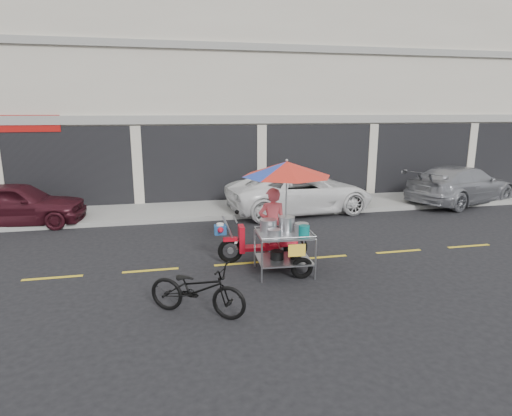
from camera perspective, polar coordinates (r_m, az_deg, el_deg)
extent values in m
plane|color=black|center=(10.39, 8.88, -6.52)|extent=(90.00, 90.00, 0.00)
cube|color=gray|center=(15.43, 1.55, 0.36)|extent=(45.00, 3.00, 0.15)
cube|color=beige|center=(19.95, -1.94, 14.57)|extent=(36.00, 8.00, 8.00)
cube|color=black|center=(16.12, 0.75, 5.88)|extent=(35.28, 0.06, 2.90)
cube|color=gray|center=(15.98, 0.78, 11.75)|extent=(36.00, 0.12, 0.30)
cube|color=gray|center=(16.12, 0.81, 20.66)|extent=(36.00, 0.12, 0.25)
cube|color=white|center=(26.80, 29.94, 15.07)|extent=(8.00, 7.00, 10.40)
cube|color=gold|center=(10.39, 8.88, -6.50)|extent=(42.00, 0.10, 0.01)
imported|color=#3D111B|center=(14.75, -29.38, 0.47)|extent=(4.05, 1.83, 1.35)
imported|color=white|center=(14.68, 5.96, 2.14)|extent=(5.27, 2.89, 1.40)
imported|color=#999BA1|center=(17.76, 25.69, 2.82)|extent=(5.24, 3.51, 1.41)
imported|color=black|center=(7.46, -7.85, -10.66)|extent=(1.84, 1.42, 0.93)
torus|color=black|center=(9.86, -3.43, -5.71)|extent=(0.59, 0.15, 0.58)
torus|color=black|center=(10.11, 5.27, -5.26)|extent=(0.59, 0.15, 0.58)
cylinder|color=#9EA0A5|center=(9.86, -3.43, -5.71)|extent=(0.15, 0.07, 0.14)
cylinder|color=#9EA0A5|center=(10.11, 5.27, -5.26)|extent=(0.15, 0.07, 0.14)
cube|color=red|center=(9.77, -3.45, -4.18)|extent=(0.33, 0.14, 0.08)
cylinder|color=#9EA0A5|center=(9.73, -3.47, -3.31)|extent=(0.37, 0.07, 0.82)
cube|color=red|center=(9.80, -1.97, -4.11)|extent=(0.14, 0.35, 0.61)
cube|color=red|center=(9.94, 0.69, -5.29)|extent=(0.83, 0.33, 0.08)
cube|color=red|center=(9.95, 3.31, -3.86)|extent=(0.78, 0.31, 0.41)
cube|color=black|center=(9.86, 2.74, -2.59)|extent=(0.68, 0.28, 0.10)
cylinder|color=#9EA0A5|center=(9.66, -2.77, -1.54)|extent=(0.07, 0.56, 0.04)
sphere|color=black|center=(9.84, -2.55, -0.54)|extent=(0.10, 0.10, 0.10)
cylinder|color=white|center=(9.81, -2.73, -4.55)|extent=(0.13, 0.13, 0.05)
cube|color=navy|center=(9.69, -4.80, -2.90)|extent=(0.28, 0.24, 0.20)
cylinder|color=white|center=(9.66, -4.81, -2.20)|extent=(0.17, 0.17, 0.05)
cone|color=red|center=(9.52, -4.72, -3.07)|extent=(0.20, 0.23, 0.18)
torus|color=black|center=(9.03, 6.16, -7.97)|extent=(0.47, 0.13, 0.47)
cylinder|color=#9EA0A5|center=(8.68, 0.78, -7.29)|extent=(0.04, 0.04, 0.87)
cylinder|color=#9EA0A5|center=(9.54, -0.16, -5.40)|extent=(0.04, 0.04, 0.87)
cylinder|color=#9EA0A5|center=(8.93, 7.95, -6.83)|extent=(0.04, 0.04, 0.87)
cylinder|color=#9EA0A5|center=(9.76, 6.39, -5.04)|extent=(0.04, 0.04, 0.87)
cube|color=#9EA0A5|center=(9.25, 3.75, -6.85)|extent=(1.17, 0.98, 0.03)
cube|color=#9EA0A5|center=(9.08, 3.80, -3.52)|extent=(1.17, 0.98, 0.04)
cylinder|color=#9EA0A5|center=(8.63, 4.48, -3.98)|extent=(1.12, 0.09, 0.02)
cylinder|color=#9EA0A5|center=(9.49, 3.19, -2.39)|extent=(1.12, 0.09, 0.02)
cylinder|color=#9EA0A5|center=(8.96, 0.29, -3.31)|extent=(0.08, 0.92, 0.02)
cylinder|color=#9EA0A5|center=(9.20, 7.22, -2.97)|extent=(0.08, 0.92, 0.02)
cylinder|color=#9EA0A5|center=(9.67, 3.14, -5.95)|extent=(0.09, 0.77, 0.04)
cylinder|color=#9EA0A5|center=(9.52, 3.18, -3.04)|extent=(0.09, 0.77, 0.04)
cube|color=yellow|center=(8.72, 5.48, -5.65)|extent=(0.36, 0.04, 0.26)
cylinder|color=#B7B7BC|center=(9.17, 1.66, -2.40)|extent=(0.38, 0.38, 0.24)
cylinder|color=#B7B7BC|center=(9.27, 4.12, -2.13)|extent=(0.36, 0.36, 0.29)
cylinder|color=#B7B7BC|center=(9.19, 6.10, -2.67)|extent=(0.30, 0.30, 0.17)
cylinder|color=#B7B7BC|center=(8.83, 2.45, -3.39)|extent=(0.30, 0.30, 0.13)
cylinder|color=#096C6A|center=(8.89, 6.42, -3.04)|extent=(0.24, 0.24, 0.22)
cylinder|color=black|center=(9.18, 2.82, -6.28)|extent=(0.30, 0.30, 0.18)
cylinder|color=black|center=(9.28, 5.30, -6.19)|extent=(0.26, 0.26, 0.16)
cylinder|color=#9EA0A5|center=(9.00, 4.04, 1.36)|extent=(0.03, 0.03, 1.53)
sphere|color=#9EA0A5|center=(8.88, 4.12, 6.34)|extent=(0.06, 0.06, 0.06)
imported|color=#E34F57|center=(9.83, 2.16, -2.23)|extent=(0.65, 0.45, 1.73)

